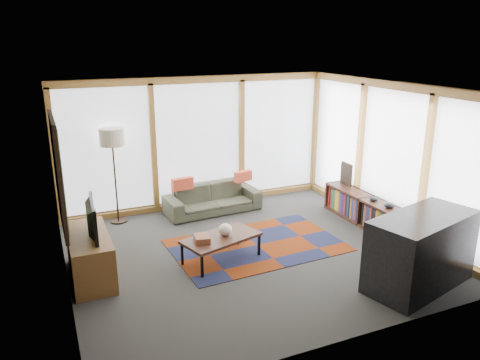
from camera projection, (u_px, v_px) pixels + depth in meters
name	position (u px, v px, depth m)	size (l,w,h in m)	color
ground	(250.00, 252.00, 7.51)	(5.50, 5.50, 0.00)	#32322F
room_envelope	(263.00, 148.00, 7.73)	(5.52, 5.02, 2.62)	#453C34
rug	(257.00, 245.00, 7.74)	(2.75, 1.77, 0.01)	#652409
sofa	(213.00, 199.00, 9.17)	(1.86, 0.73, 0.54)	#353929
pillow_left	(182.00, 184.00, 8.81)	(0.41, 0.12, 0.23)	#CA4629
pillow_right	(243.00, 176.00, 9.32)	(0.38, 0.11, 0.21)	#CA4629
floor_lamp	(115.00, 176.00, 8.48)	(0.45, 0.45, 1.77)	#302218
coffee_table	(221.00, 248.00, 7.18)	(1.18, 0.59, 0.39)	#371C14
book_stack	(202.00, 238.00, 6.95)	(0.22, 0.27, 0.09)	brown
vase	(225.00, 229.00, 7.16)	(0.21, 0.21, 0.18)	white
bookshelf	(366.00, 211.00, 8.54)	(0.38, 2.12, 0.53)	#371C14
bowl_a	(389.00, 205.00, 7.93)	(0.18, 0.18, 0.09)	black
bowl_b	(374.00, 199.00, 8.25)	(0.15, 0.15, 0.08)	black
shelf_picture	(346.00, 174.00, 9.12)	(0.04, 0.33, 0.44)	black
tv_console	(90.00, 256.00, 6.64)	(0.55, 1.32, 0.66)	brown
television	(87.00, 219.00, 6.43)	(0.88, 0.12, 0.51)	black
bar_counter	(421.00, 251.00, 6.38)	(1.62, 0.75, 1.02)	black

